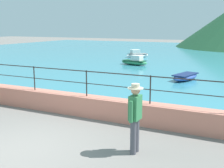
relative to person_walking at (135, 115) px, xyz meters
The scene contains 8 objects.
ground_plane 3.01m from the person_walking, 157.53° to the right, with size 120.00×120.00×0.00m, color slate.
promenade_wall 3.43m from the person_walking, 141.26° to the left, with size 20.00×0.56×0.70m, color tan.
railing 3.39m from the person_walking, 141.26° to the left, with size 18.44×0.04×0.90m.
lake_water 24.91m from the person_walking, 96.07° to the left, with size 64.00×44.32×0.06m, color teal.
person_walking is the anchor object (origin of this frame).
boat_0 21.68m from the person_walking, 111.06° to the left, with size 2.25×2.28×0.76m.
boat_1 10.17m from the person_walking, 95.20° to the left, with size 1.45×2.45×0.36m.
boat_3 16.11m from the person_walking, 111.63° to the left, with size 2.43×1.31×0.76m.
Camera 1 is at (5.08, -5.20, 3.10)m, focal length 46.50 mm.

